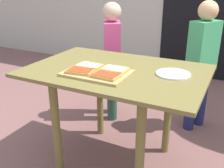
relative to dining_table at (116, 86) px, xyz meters
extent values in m
plane|color=#7E534F|center=(0.00, 0.00, -0.60)|extent=(16.00, 16.00, 0.00)
cube|color=black|center=(0.11, 2.13, 0.40)|extent=(0.90, 0.02, 2.00)
cube|color=olive|center=(0.00, 0.00, 0.10)|extent=(1.12, 0.76, 0.02)
cylinder|color=olive|center=(-0.28, -0.28, -0.25)|extent=(0.05, 0.05, 0.69)
cylinder|color=olive|center=(0.28, -0.28, -0.25)|extent=(0.05, 0.05, 0.69)
cylinder|color=olive|center=(-0.28, 0.28, -0.25)|extent=(0.05, 0.05, 0.69)
cylinder|color=olive|center=(0.28, 0.28, -0.25)|extent=(0.05, 0.05, 0.69)
cube|color=tan|center=(-0.06, -0.14, 0.12)|extent=(0.38, 0.27, 0.02)
cube|color=gold|center=(-0.14, -0.19, 0.14)|extent=(0.17, 0.13, 0.02)
cube|color=#B6401B|center=(-0.14, -0.19, 0.15)|extent=(0.15, 0.12, 0.00)
cube|color=gold|center=(-0.15, -0.09, 0.14)|extent=(0.16, 0.12, 0.02)
cube|color=beige|center=(-0.15, -0.09, 0.15)|extent=(0.14, 0.11, 0.00)
cube|color=gold|center=(0.03, -0.19, 0.14)|extent=(0.16, 0.12, 0.02)
cube|color=#B6401B|center=(0.03, -0.19, 0.15)|extent=(0.14, 0.11, 0.00)
cube|color=gold|center=(0.02, -0.07, 0.14)|extent=(0.16, 0.11, 0.02)
cube|color=beige|center=(0.02, -0.07, 0.15)|extent=(0.14, 0.10, 0.00)
cylinder|color=white|center=(0.35, 0.06, 0.12)|extent=(0.21, 0.21, 0.01)
cylinder|color=#2D5040|center=(-0.38, 0.68, -0.33)|extent=(0.09, 0.09, 0.54)
cylinder|color=#2D5040|center=(-0.31, 0.55, -0.33)|extent=(0.09, 0.09, 0.54)
cube|color=#E54C8C|center=(-0.34, 0.62, 0.12)|extent=(0.24, 0.28, 0.37)
sphere|color=#CEAF95|center=(-0.34, 0.62, 0.39)|extent=(0.16, 0.16, 0.16)
cylinder|color=navy|center=(0.44, 0.83, -0.33)|extent=(0.09, 0.09, 0.53)
cylinder|color=navy|center=(0.38, 0.71, -0.33)|extent=(0.09, 0.09, 0.53)
cube|color=#3FA566|center=(0.41, 0.77, 0.14)|extent=(0.24, 0.28, 0.41)
sphere|color=#E6B07B|center=(0.41, 0.77, 0.42)|extent=(0.15, 0.15, 0.15)
camera|label=1|loc=(0.68, -1.41, 0.64)|focal=41.77mm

